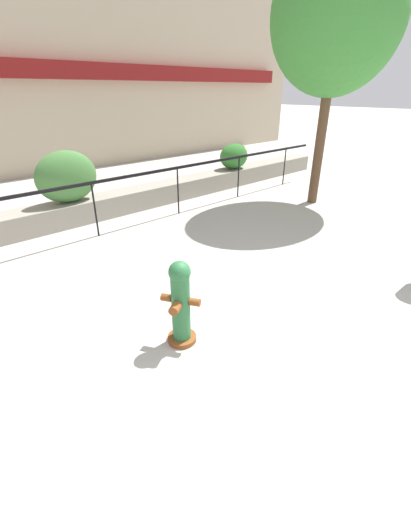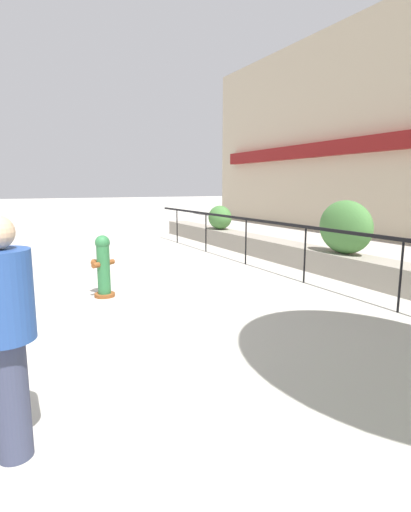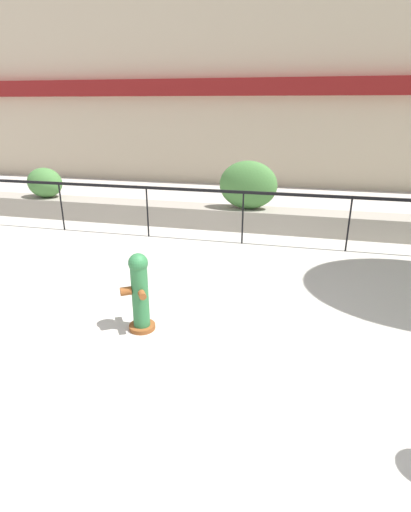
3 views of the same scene
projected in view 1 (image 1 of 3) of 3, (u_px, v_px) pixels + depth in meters
The scene contains 7 objects.
ground_plane at pixel (297, 356), 3.95m from camera, with size 120.00×120.00×0.00m, color #B2ADA3.
planter_wall_low at pixel (75, 212), 7.82m from camera, with size 18.00×0.70×0.50m, color gray.
fence_railing_segment at pixel (92, 188), 6.75m from camera, with size 15.00×0.05×1.15m.
hedge_bush_1 at pixel (67, 177), 7.44m from camera, with size 1.35×0.65×1.12m, color #427538.
hedge_bush_2 at pixel (234, 156), 10.72m from camera, with size 1.02×0.70×0.77m, color #2D6B28.
fire_hydrant at pixel (181, 303), 3.96m from camera, with size 0.48×0.48×1.08m.
street_tree at pixel (338, 17), 7.51m from camera, with size 3.14×2.82×5.87m.
Camera 1 is at (-2.82, -1.54, 2.77)m, focal length 24.00 mm.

